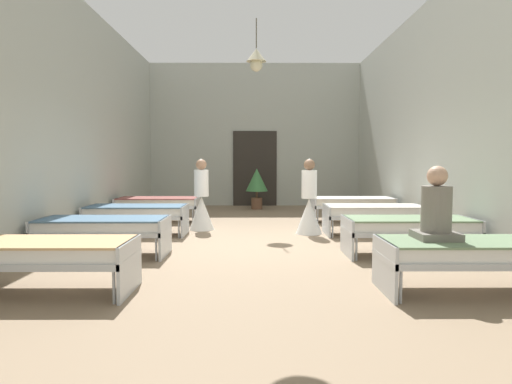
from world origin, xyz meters
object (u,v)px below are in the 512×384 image
Objects in this scene: bed_left_row_0 at (43,253)px; nurse_near_aisle at (309,207)px; bed_right_row_0 at (471,253)px; nurse_mid_aisle at (202,204)px; bed_left_row_3 at (158,203)px; bed_left_row_2 at (137,212)px; potted_plant at (257,182)px; bed_right_row_2 at (374,212)px; bed_left_row_1 at (103,227)px; bed_right_row_3 at (352,203)px; bed_right_row_1 at (409,227)px; patient_seated_primary at (436,212)px.

nurse_near_aisle is at bearing 49.58° from bed_left_row_0.
nurse_mid_aisle is (-3.43, 4.45, 0.09)m from bed_right_row_0.
bed_left_row_0 is 5.70m from bed_left_row_3.
bed_left_row_2 is 1.55× the size of potted_plant.
bed_left_row_2 is at bearing 180.00° from bed_right_row_2.
bed_left_row_0 is 5.17m from nurse_near_aisle.
bed_left_row_1 and bed_right_row_3 have the same top height.
bed_right_row_1 is at bearing 90.00° from bed_right_row_0.
patient_seated_primary is at bearing -100.90° from bed_right_row_1.
bed_right_row_0 is at bearing -75.11° from potted_plant.
bed_right_row_2 is at bearing 18.59° from nurse_near_aisle.
bed_left_row_0 is 1.90m from bed_left_row_1.
potted_plant is at bearing 63.19° from bed_left_row_2.
bed_left_row_2 is at bearing 138.84° from patient_seated_primary.
potted_plant reaches higher than bed_right_row_2.
potted_plant reaches higher than bed_left_row_2.
bed_left_row_3 is 3.79m from nurse_near_aisle.
bed_left_row_2 is at bearing -157.57° from bed_right_row_3.
bed_left_row_2 is 2.38× the size of patient_seated_primary.
bed_right_row_1 and bed_right_row_2 have the same top height.
bed_left_row_1 is at bearing -90.00° from bed_left_row_3.
bed_right_row_0 is 1.00× the size of bed_right_row_3.
potted_plant is at bearing 115.77° from bed_right_row_2.
bed_right_row_2 is 3.49m from nurse_mid_aisle.
nurse_mid_aisle is at bearing 125.17° from patient_seated_primary.
bed_left_row_0 is at bearing -178.89° from patient_seated_primary.
bed_right_row_2 is 3.76m from patient_seated_primary.
bed_left_row_0 is at bearing -105.55° from potted_plant.
potted_plant is at bearing 104.89° from bed_right_row_0.
bed_right_row_1 is 1.28× the size of nurse_near_aisle.
bed_right_row_2 is at bearing -22.43° from bed_left_row_3.
bed_right_row_0 is at bearing -22.43° from bed_left_row_1.
potted_plant reaches higher than bed_right_row_0.
bed_left_row_3 is 1.28× the size of nurse_near_aisle.
bed_right_row_3 is at bearing 79.44° from nurse_near_aisle.
bed_right_row_1 is 2.38× the size of patient_seated_primary.
bed_right_row_2 is (4.60, 0.00, 0.00)m from bed_left_row_2.
bed_left_row_0 is 4.60m from nurse_mid_aisle.
bed_right_row_3 is (0.00, 3.80, 0.00)m from bed_right_row_1.
nurse_near_aisle is at bearing 2.32° from bed_left_row_2.
bed_left_row_0 is 1.00× the size of bed_right_row_3.
patient_seated_primary is at bearing 166.81° from bed_right_row_0.
bed_right_row_1 is (0.00, 1.90, 0.00)m from bed_right_row_0.
bed_right_row_0 is 1.55× the size of potted_plant.
bed_right_row_2 is at bearing 39.54° from bed_left_row_0.
patient_seated_primary is (4.25, 0.08, 0.43)m from bed_left_row_0.
bed_left_row_0 is 8.79m from potted_plant.
bed_right_row_1 is (4.60, 1.90, 0.00)m from bed_left_row_0.
bed_left_row_1 is 1.55× the size of potted_plant.
bed_left_row_3 is (0.00, 5.70, 0.00)m from bed_left_row_0.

